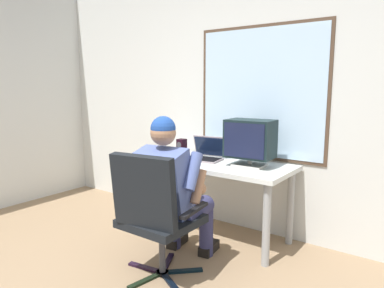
% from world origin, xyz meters
% --- Properties ---
extents(wall_rear, '(5.51, 0.08, 2.86)m').
position_xyz_m(wall_rear, '(0.00, 2.19, 1.43)').
color(wall_rear, silver).
rests_on(wall_rear, ground).
extents(desk, '(1.49, 0.66, 0.73)m').
position_xyz_m(desk, '(-0.26, 1.80, 0.63)').
color(desk, '#979A9A').
rests_on(desk, ground).
extents(office_chair, '(0.65, 0.61, 0.98)m').
position_xyz_m(office_chair, '(-0.15, 0.85, 0.55)').
color(office_chair, black).
rests_on(office_chair, ground).
extents(person_seated, '(0.57, 0.80, 1.22)m').
position_xyz_m(person_seated, '(-0.19, 1.10, 0.64)').
color(person_seated, navy).
rests_on(person_seated, ground).
extents(crt_monitor, '(0.42, 0.29, 0.42)m').
position_xyz_m(crt_monitor, '(0.11, 1.83, 0.97)').
color(crt_monitor, beige).
rests_on(crt_monitor, desk).
extents(laptop, '(0.37, 0.33, 0.22)m').
position_xyz_m(laptop, '(-0.37, 1.86, 0.79)').
color(laptop, gray).
rests_on(laptop, desk).
extents(wine_glass, '(0.08, 0.08, 0.14)m').
position_xyz_m(wine_glass, '(-0.76, 1.66, 0.83)').
color(wine_glass, silver).
rests_on(wine_glass, desk).
extents(desk_speaker, '(0.08, 0.09, 0.16)m').
position_xyz_m(desk_speaker, '(-0.73, 1.92, 0.81)').
color(desk_speaker, black).
rests_on(desk_speaker, desk).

